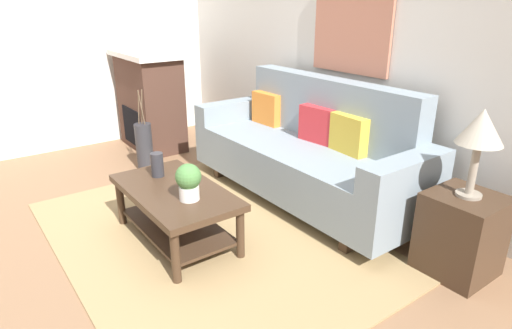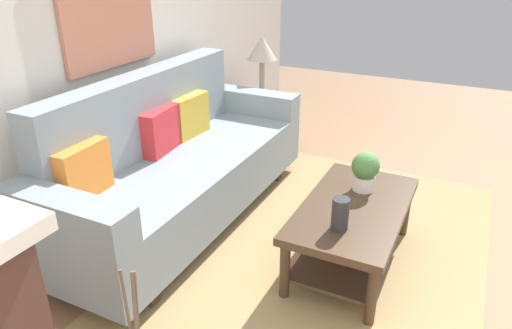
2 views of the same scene
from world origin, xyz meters
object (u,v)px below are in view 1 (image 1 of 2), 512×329
Objects in this scene: coffee_table at (175,203)px; framed_painting at (351,30)px; throw_pillow_orange at (267,108)px; tabletop_vase at (157,165)px; fireplace at (150,100)px; couch at (306,153)px; table_lamp at (481,131)px; throw_pillow_mustard at (349,134)px; throw_pillow_crimson at (318,124)px; potted_plant_tabletop at (189,181)px; floor_vase at (144,147)px; side_table at (461,234)px.

coffee_table is 1.27× the size of framed_painting.
throw_pillow_orange is 1.51m from tabletop_vase.
fireplace reaches higher than tabletop_vase.
table_lamp is (1.48, 0.03, 0.56)m from couch.
throw_pillow_mustard is 0.94m from framed_painting.
fireplace is (-2.22, -0.65, -0.09)m from throw_pillow_crimson.
coffee_table is at bearing -19.48° from fireplace.
fireplace is at bearing -155.85° from framed_painting.
framed_painting is at bearing 24.55° from throw_pillow_orange.
potted_plant_tabletop is at bearing -82.62° from framed_painting.
tabletop_vase is 0.16× the size of fireplace.
fireplace is 0.84m from floor_vase.
throw_pillow_crimson is (0.00, 0.12, 0.25)m from couch.
fireplace reaches higher than throw_pillow_crimson.
fireplace is at bearing -165.85° from throw_pillow_mustard.
couch is 6.57× the size of throw_pillow_orange.
table_lamp is at bearing 46.84° from potted_plant_tabletop.
couch reaches higher than throw_pillow_crimson.
side_table is (1.48, 0.03, -0.15)m from couch.
coffee_table is (0.75, -1.44, -0.37)m from throw_pillow_orange.
coffee_table is (-0.37, -1.44, -0.37)m from throw_pillow_mustard.
floor_vase reaches higher than coffee_table.
coffee_table is 2.11m from table_lamp.
side_table is (1.25, 1.34, -0.29)m from potted_plant_tabletop.
potted_plant_tabletop is (0.98, -1.43, -0.11)m from throw_pillow_orange.
table_lamp is 1.13× the size of floor_vase.
coffee_table is 0.95× the size of fireplace.
fireplace reaches higher than throw_pillow_orange.
throw_pillow_orange is 0.33× the size of coffee_table.
table_lamp is at bearing 0.00° from side_table.
framed_painting is at bearing 163.59° from table_lamp.
table_lamp is 3.76m from fireplace.
throw_pillow_orange is 0.41× the size of framed_painting.
side_table is 0.71m from table_lamp.
throw_pillow_crimson is 1.54m from side_table.
framed_painting is (-0.00, 1.78, 1.16)m from coffee_table.
fireplace is at bearing -171.43° from table_lamp.
throw_pillow_orange is 1.12m from throw_pillow_mustard.
throw_pillow_crimson is at bearing 33.78° from floor_vase.
couch is at bearing 99.97° from potted_plant_tabletop.
coffee_table is 1.93× the size of table_lamp.
framed_painting reaches higher than side_table.
potted_plant_tabletop is at bearing -80.89° from throw_pillow_crimson.
couch is 4.22× the size of side_table.
potted_plant_tabletop is 0.52× the size of floor_vase.
potted_plant_tabletop is (-0.14, -1.43, -0.11)m from throw_pillow_mustard.
throw_pillow_orange reaches higher than tabletop_vase.
coffee_table is at bearing -14.48° from floor_vase.
side_table is 0.48× the size of fireplace.
framed_painting is (0.00, 0.34, 0.80)m from throw_pillow_crimson.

